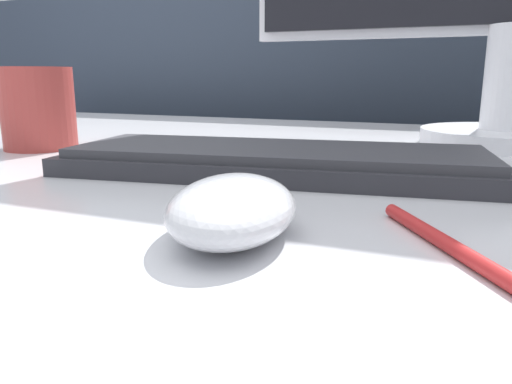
{
  "coord_description": "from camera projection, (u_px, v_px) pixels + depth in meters",
  "views": [
    {
      "loc": [
        0.19,
        -0.48,
        0.8
      ],
      "look_at": [
        0.08,
        -0.21,
        0.73
      ],
      "focal_mm": 35.0,
      "sensor_mm": 36.0,
      "label": 1
    }
  ],
  "objects": [
    {
      "name": "computer_mouse_near",
      "position": [
        232.0,
        208.0,
        0.27
      ],
      "size": [
        0.1,
        0.13,
        0.03
      ],
      "rotation": [
        0.0,
        0.0,
        0.26
      ],
      "color": "silver",
      "rests_on": "desk"
    },
    {
      "name": "partition_panel",
      "position": [
        365.0,
        213.0,
        1.12
      ],
      "size": [
        5.0,
        0.03,
        1.0
      ],
      "color": "#333D4C",
      "rests_on": "ground_plane"
    },
    {
      "name": "pen",
      "position": [
        447.0,
        244.0,
        0.25
      ],
      "size": [
        0.08,
        0.12,
        0.01
      ],
      "rotation": [
        0.0,
        0.0,
        -1.01
      ],
      "color": "red",
      "rests_on": "desk"
    },
    {
      "name": "mug",
      "position": [
        38.0,
        108.0,
        0.6
      ],
      "size": [
        0.09,
        0.09,
        0.1
      ],
      "color": "#A33833",
      "rests_on": "desk"
    },
    {
      "name": "keyboard",
      "position": [
        276.0,
        161.0,
        0.45
      ],
      "size": [
        0.4,
        0.19,
        0.02
      ],
      "rotation": [
        0.0,
        0.0,
        0.15
      ],
      "color": "#28282D",
      "rests_on": "desk"
    }
  ]
}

